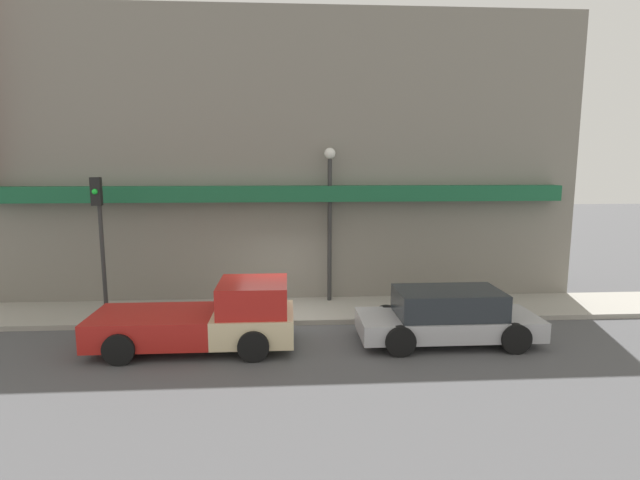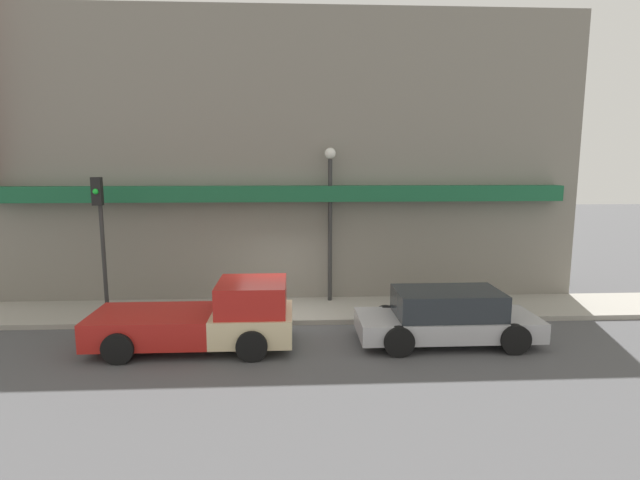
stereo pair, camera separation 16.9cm
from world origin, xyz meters
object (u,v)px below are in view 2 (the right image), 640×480
street_lamp (330,205)px  fire_hydrant (262,303)px  pickup_truck (208,318)px  traffic_light (100,223)px  parked_car (447,317)px

street_lamp → fire_hydrant: bearing=-149.8°
fire_hydrant → street_lamp: size_ratio=0.12×
pickup_truck → fire_hydrant: 2.74m
fire_hydrant → traffic_light: traffic_light is taller
fire_hydrant → street_lamp: bearing=30.2°
traffic_light → street_lamp: bearing=11.6°
parked_car → street_lamp: (-2.80, 3.69, 2.61)m
pickup_truck → fire_hydrant: bearing=64.6°
fire_hydrant → traffic_light: (-4.60, -0.13, 2.50)m
pickup_truck → parked_car: size_ratio=1.08×
parked_car → fire_hydrant: parked_car is taller
fire_hydrant → street_lamp: street_lamp is taller
pickup_truck → parked_car: pickup_truck is taller
street_lamp → traffic_light: size_ratio=1.21×
parked_car → street_lamp: street_lamp is taller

